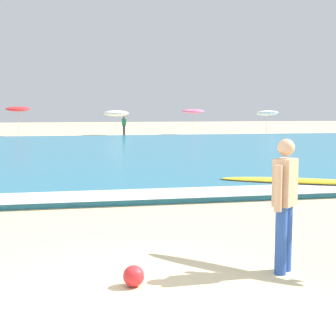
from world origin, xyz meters
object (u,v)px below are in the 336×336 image
(surfer_with_board, at_px, (291,192))
(beach_umbrella_1, at_px, (18,109))
(beach_umbrella_2, at_px, (116,113))
(beach_umbrella_4, at_px, (267,113))
(beach_umbrella_3, at_px, (193,111))
(beach_ball, at_px, (134,276))
(beachgoer_near_row_left, at_px, (124,126))

(surfer_with_board, height_order, beach_umbrella_1, beach_umbrella_1)
(beach_umbrella_2, distance_m, beach_umbrella_4, 12.71)
(surfer_with_board, relative_size, beach_umbrella_3, 0.89)
(surfer_with_board, distance_m, beach_umbrella_1, 36.63)
(surfer_with_board, relative_size, beach_umbrella_4, 0.92)
(beach_umbrella_1, xyz_separation_m, beach_umbrella_3, (14.28, -0.65, -0.19))
(beach_umbrella_2, height_order, beach_ball, beach_umbrella_2)
(surfer_with_board, xyz_separation_m, beach_umbrella_2, (1.41, 35.89, 0.76))
(surfer_with_board, distance_m, beach_umbrella_3, 36.27)
(beach_umbrella_1, distance_m, beach_ball, 36.65)
(beach_umbrella_2, bearing_deg, beach_umbrella_4, -7.85)
(beach_umbrella_4, bearing_deg, beachgoer_near_row_left, -177.82)
(beachgoer_near_row_left, bearing_deg, beach_umbrella_4, 2.18)
(beach_umbrella_3, xyz_separation_m, beachgoer_near_row_left, (-6.07, -1.70, -1.11))
(beach_umbrella_1, relative_size, beach_umbrella_3, 1.10)
(beach_ball, bearing_deg, beach_umbrella_3, 74.36)
(beachgoer_near_row_left, distance_m, beach_ball, 34.22)
(beach_umbrella_4, distance_m, beach_ball, 38.07)
(beach_umbrella_2, bearing_deg, surfer_with_board, -92.25)
(beach_umbrella_1, height_order, beachgoer_near_row_left, beach_umbrella_1)
(beach_umbrella_2, bearing_deg, beach_umbrella_1, 178.87)
(beach_umbrella_2, height_order, beachgoer_near_row_left, beach_umbrella_2)
(surfer_with_board, distance_m, beachgoer_near_row_left, 33.74)
(beach_umbrella_3, height_order, beach_umbrella_4, beach_umbrella_3)
(beach_umbrella_2, relative_size, beach_ball, 8.10)
(beach_umbrella_2, relative_size, beach_umbrella_4, 1.00)
(beach_umbrella_4, bearing_deg, surfer_with_board, -112.28)
(beach_ball, bearing_deg, beachgoer_near_row_left, 83.42)
(surfer_with_board, relative_size, beach_umbrella_1, 0.80)
(surfer_with_board, bearing_deg, beach_umbrella_3, 77.47)
(beach_umbrella_3, relative_size, beachgoer_near_row_left, 1.38)
(beach_umbrella_4, relative_size, beach_ball, 8.11)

